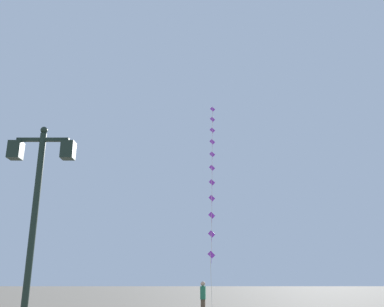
{
  "coord_description": "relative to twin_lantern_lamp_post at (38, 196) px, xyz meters",
  "views": [
    {
      "loc": [
        1.24,
        -0.55,
        1.87
      ],
      "look_at": [
        1.18,
        18.86,
        7.78
      ],
      "focal_mm": 38.29,
      "sensor_mm": 36.0,
      "label": 1
    }
  ],
  "objects": [
    {
      "name": "twin_lantern_lamp_post",
      "position": [
        0.0,
        0.0,
        0.0
      ],
      "size": [
        1.46,
        0.28,
        5.16
      ],
      "color": "#1E2D23",
      "rests_on": "ground_plane"
    },
    {
      "name": "kite_train",
      "position": [
        4.77,
        19.2,
        5.08
      ],
      "size": [
        1.09,
        10.11,
        15.98
      ],
      "color": "brown",
      "rests_on": "ground_plane"
    },
    {
      "name": "kite_flyer",
      "position": [
        3.9,
        12.26,
        -2.66
      ],
      "size": [
        0.28,
        0.62,
        1.71
      ],
      "rotation": [
        0.0,
        0.0,
        1.45
      ],
      "color": "brown",
      "rests_on": "ground_plane"
    }
  ]
}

